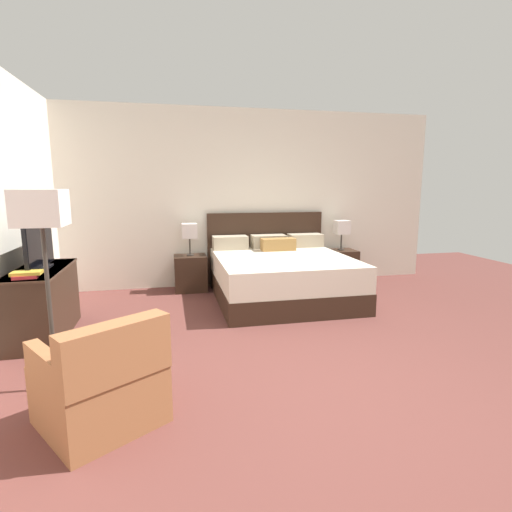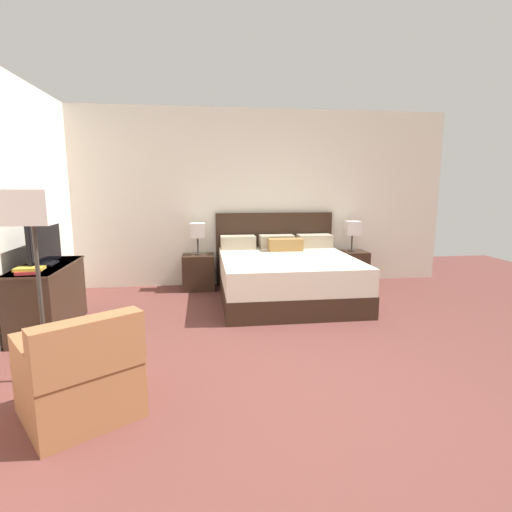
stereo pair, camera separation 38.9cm
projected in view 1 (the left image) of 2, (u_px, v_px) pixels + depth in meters
The scene contains 13 objects.
ground_plane at pixel (328, 408), 2.85m from camera, with size 11.36×11.36×0.00m, color brown.
wall_back at pixel (237, 198), 6.28m from camera, with size 6.48×0.06×2.74m, color silver.
bed at pixel (281, 275), 5.59m from camera, with size 1.87×1.98×1.15m.
nightstand_left at pixel (191, 273), 6.02m from camera, with size 0.48×0.42×0.54m.
nightstand_right at pixel (340, 266), 6.53m from camera, with size 0.48×0.42×0.54m.
table_lamp_left at pixel (189, 232), 5.91m from camera, with size 0.22×0.22×0.48m.
table_lamp_right at pixel (342, 228), 6.43m from camera, with size 0.22×0.22×0.48m.
dresser at pixel (43, 302), 4.16m from camera, with size 0.48×1.18×0.72m.
tv at pixel (39, 245), 4.10m from camera, with size 0.18×0.84×0.51m.
book_red_cover at pixel (26, 276), 3.70m from camera, with size 0.21×0.17×0.03m, color #B7282D.
book_blue_cover at pixel (27, 273), 3.70m from camera, with size 0.26×0.16×0.03m, color gold.
armchair_by_window at pixel (102, 385), 2.61m from camera, with size 0.95×0.95×0.76m.
floor_lamp at pixel (42, 223), 2.90m from camera, with size 0.33×0.33×1.54m.
Camera 1 is at (-1.07, -2.44, 1.57)m, focal length 28.00 mm.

